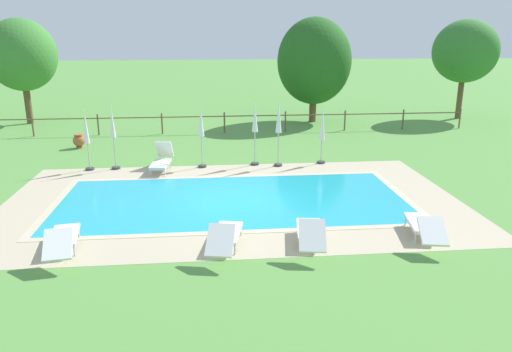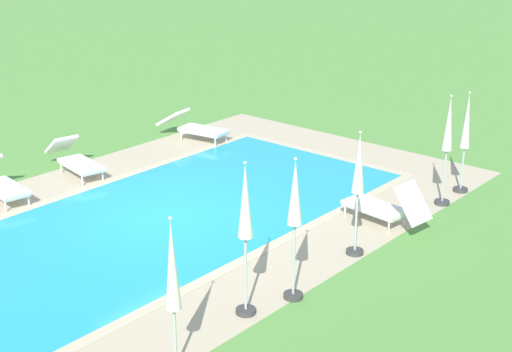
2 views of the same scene
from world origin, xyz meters
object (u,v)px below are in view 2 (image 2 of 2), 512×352
patio_umbrella_closed_row_west (173,279)px  patio_umbrella_closed_row_centre (448,137)px  patio_umbrella_closed_row_east (466,132)px  patio_umbrella_closed_deck_corner (295,207)px  sun_lounger_north_near_steps (386,206)px  sun_lounger_north_end (194,127)px  patio_umbrella_closed_row_mid_west (245,216)px  sun_lounger_north_far (75,159)px  patio_umbrella_closed_row_mid_east (358,177)px

patio_umbrella_closed_row_west → patio_umbrella_closed_row_centre: size_ratio=0.95×
patio_umbrella_closed_row_west → patio_umbrella_closed_row_east: 8.84m
patio_umbrella_closed_row_east → patio_umbrella_closed_deck_corner: size_ratio=0.94×
sun_lounger_north_near_steps → sun_lounger_north_end: size_ratio=0.89×
patio_umbrella_closed_row_centre → patio_umbrella_closed_row_east: size_ratio=1.05×
sun_lounger_north_near_steps → patio_umbrella_closed_row_mid_west: size_ratio=0.74×
sun_lounger_north_near_steps → patio_umbrella_closed_deck_corner: 3.75m
patio_umbrella_closed_row_centre → sun_lounger_north_end: bearing=-89.3°
sun_lounger_north_near_steps → patio_umbrella_closed_deck_corner: size_ratio=0.78×
sun_lounger_north_end → patio_umbrella_closed_deck_corner: bearing=54.9°
sun_lounger_north_far → sun_lounger_north_end: 3.78m
patio_umbrella_closed_row_east → sun_lounger_north_far: bearing=-57.2°
sun_lounger_north_far → patio_umbrella_closed_row_east: size_ratio=0.92×
patio_umbrella_closed_row_mid_west → patio_umbrella_closed_row_east: bearing=178.9°
sun_lounger_north_near_steps → patio_umbrella_closed_row_west: bearing=3.8°
sun_lounger_north_end → patio_umbrella_closed_row_west: size_ratio=0.93×
patio_umbrella_closed_row_mid_east → patio_umbrella_closed_row_east: patio_umbrella_closed_row_mid_east is taller
sun_lounger_north_far → patio_umbrella_closed_row_east: patio_umbrella_closed_row_east is taller
patio_umbrella_closed_row_centre → patio_umbrella_closed_row_mid_east: size_ratio=1.02×
sun_lounger_north_end → patio_umbrella_closed_deck_corner: (5.19, 7.38, 1.23)m
patio_umbrella_closed_row_mid_east → patio_umbrella_closed_deck_corner: (2.04, 0.15, 0.09)m
sun_lounger_north_end → patio_umbrella_closed_row_west: patio_umbrella_closed_row_west is taller
sun_lounger_north_near_steps → sun_lounger_north_end: bearing=-103.4°
patio_umbrella_closed_row_centre → patio_umbrella_closed_deck_corner: 5.28m
sun_lounger_north_near_steps → sun_lounger_north_end: 7.15m
sun_lounger_north_far → patio_umbrella_closed_row_mid_east: 7.55m
sun_lounger_north_far → patio_umbrella_closed_row_east: 8.93m
patio_umbrella_closed_row_mid_west → sun_lounger_north_end: bearing=-130.4°
patio_umbrella_closed_row_mid_east → patio_umbrella_closed_deck_corner: size_ratio=0.97×
sun_lounger_north_end → patio_umbrella_closed_row_mid_east: patio_umbrella_closed_row_mid_east is taller
sun_lounger_north_end → patio_umbrella_closed_row_centre: patio_umbrella_closed_row_centre is taller
sun_lounger_north_end → sun_lounger_north_near_steps: bearing=76.6°
sun_lounger_north_near_steps → patio_umbrella_closed_row_mid_east: size_ratio=0.80×
sun_lounger_north_near_steps → patio_umbrella_closed_row_mid_west: bearing=2.2°
sun_lounger_north_far → patio_umbrella_closed_row_mid_east: size_ratio=0.89×
patio_umbrella_closed_row_west → sun_lounger_north_end: bearing=-136.7°
sun_lounger_north_near_steps → patio_umbrella_closed_row_mid_east: 1.88m
patio_umbrella_closed_row_west → patio_umbrella_closed_row_mid_west: size_ratio=0.90×
sun_lounger_north_far → sun_lounger_north_near_steps: bearing=106.4°
patio_umbrella_closed_row_mid_west → sun_lounger_north_far: bearing=-107.4°
patio_umbrella_closed_row_east → patio_umbrella_closed_row_mid_west: bearing=-1.1°
sun_lounger_north_near_steps → patio_umbrella_closed_deck_corner: patio_umbrella_closed_deck_corner is taller
sun_lounger_north_near_steps → patio_umbrella_closed_row_centre: bearing=168.8°
patio_umbrella_closed_row_mid_east → patio_umbrella_closed_row_east: 4.19m
sun_lounger_north_far → patio_umbrella_closed_row_mid_west: (2.29, 7.33, 1.28)m
sun_lounger_north_far → sun_lounger_north_end: (-3.77, 0.20, -0.01)m
patio_umbrella_closed_row_mid_east → patio_umbrella_closed_row_mid_west: bearing=-2.1°
sun_lounger_north_near_steps → patio_umbrella_closed_row_centre: size_ratio=0.79×
sun_lounger_north_near_steps → patio_umbrella_closed_row_centre: (-1.75, 0.35, 1.10)m
sun_lounger_north_end → sun_lounger_north_far: bearing=-3.1°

